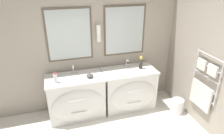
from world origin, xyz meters
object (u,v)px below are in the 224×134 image
at_px(vanity_left, 76,97).
at_px(flower_vase, 141,63).
at_px(amenity_bowl, 90,76).
at_px(waste_bin, 177,106).
at_px(toiletry_bottle, 55,78).
at_px(vanity_right, 129,89).

height_order(vanity_left, flower_vase, flower_vase).
bearing_deg(amenity_bowl, vanity_left, 168.88).
bearing_deg(waste_bin, vanity_left, 166.32).
xyz_separation_m(flower_vase, waste_bin, (0.62, -0.53, -0.80)).
height_order(toiletry_bottle, flower_vase, flower_vase).
height_order(toiletry_bottle, waste_bin, toiletry_bottle).
height_order(vanity_left, amenity_bowl, amenity_bowl).
xyz_separation_m(toiletry_bottle, waste_bin, (2.29, -0.41, -0.77)).
distance_m(vanity_left, toiletry_bottle, 0.60).
relative_size(vanity_left, amenity_bowl, 8.66).
bearing_deg(vanity_right, flower_vase, 11.60).
bearing_deg(waste_bin, flower_vase, 139.66).
relative_size(vanity_left, toiletry_bottle, 5.74).
relative_size(amenity_bowl, flower_vase, 0.47).
xyz_separation_m(vanity_right, flower_vase, (0.25, 0.05, 0.52)).
bearing_deg(vanity_right, waste_bin, -28.57).
xyz_separation_m(vanity_left, waste_bin, (1.95, -0.47, -0.27)).
relative_size(vanity_right, waste_bin, 3.57).
xyz_separation_m(vanity_left, vanity_right, (1.08, 0.00, 0.00)).
bearing_deg(amenity_bowl, vanity_right, 3.74).
relative_size(amenity_bowl, waste_bin, 0.41).
relative_size(toiletry_bottle, amenity_bowl, 1.51).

